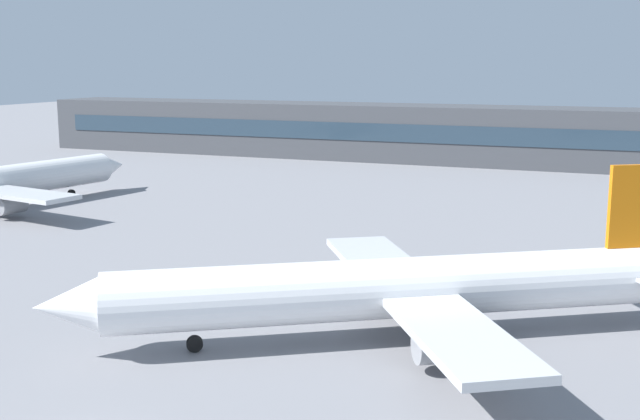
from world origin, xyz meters
TOP-DOWN VIEW (x-y plane):
  - ground_plane at (0.00, 40.00)m, footprint 400.00×400.00m
  - terminal_building at (0.00, 101.94)m, footprint 159.97×12.13m
  - airplane_near at (8.05, 18.36)m, footprint 35.04×25.64m

SIDE VIEW (x-z plane):
  - ground_plane at x=0.00m, z-range 0.00..0.00m
  - airplane_near at x=8.05m, z-range -1.92..7.94m
  - terminal_building at x=0.00m, z-range 0.00..9.00m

